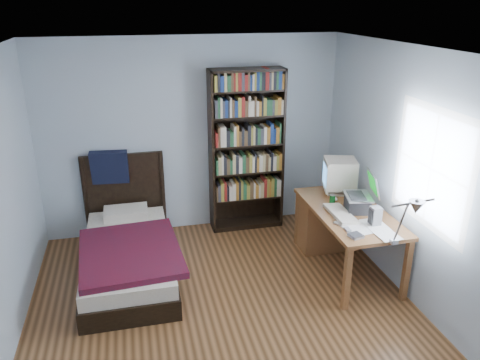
{
  "coord_description": "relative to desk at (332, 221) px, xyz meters",
  "views": [
    {
      "loc": [
        -0.75,
        -3.64,
        2.9
      ],
      "look_at": [
        0.36,
        0.97,
        1.05
      ],
      "focal_mm": 35.0,
      "sensor_mm": 36.0,
      "label": 1
    }
  ],
  "objects": [
    {
      "name": "soda_can",
      "position": [
        -0.12,
        -0.21,
        0.37
      ],
      "size": [
        0.06,
        0.06,
        0.11
      ],
      "primitive_type": "cylinder",
      "color": "#083C1C",
      "rests_on": "desk"
    },
    {
      "name": "mouse",
      "position": [
        -0.04,
        -0.1,
        0.33
      ],
      "size": [
        0.06,
        0.1,
        0.04
      ],
      "primitive_type": "ellipsoid",
      "color": "silver",
      "rests_on": "desk"
    },
    {
      "name": "speaker",
      "position": [
        0.1,
        -0.78,
        0.42
      ],
      "size": [
        0.1,
        0.1,
        0.2
      ],
      "primitive_type": "cube",
      "rotation": [
        0.0,
        0.0,
        0.03
      ],
      "color": "gray",
      "rests_on": "desk"
    },
    {
      "name": "bed",
      "position": [
        -2.4,
        0.13,
        -0.15
      ],
      "size": [
        1.1,
        2.04,
        1.16
      ],
      "color": "black",
      "rests_on": "floor"
    },
    {
      "name": "desk",
      "position": [
        0.0,
        0.0,
        0.0
      ],
      "size": [
        0.75,
        1.48,
        0.73
      ],
      "color": "brown",
      "rests_on": "floor"
    },
    {
      "name": "laptop",
      "position": [
        0.1,
        -0.42,
        0.44
      ],
      "size": [
        0.42,
        0.41,
        0.43
      ],
      "color": "#2D2D30",
      "rests_on": "desk"
    },
    {
      "name": "phone_silver",
      "position": [
        -0.27,
        -0.69,
        0.33
      ],
      "size": [
        0.09,
        0.1,
        0.02
      ],
      "primitive_type": "cube",
      "rotation": [
        0.0,
        0.0,
        0.61
      ],
      "color": "#B6B6BB",
      "rests_on": "desk"
    },
    {
      "name": "room",
      "position": [
        -1.48,
        -1.01,
        0.84
      ],
      "size": [
        4.2,
        4.24,
        2.5
      ],
      "color": "#4C2E16",
      "rests_on": "ground"
    },
    {
      "name": "bookshelf",
      "position": [
        -0.83,
        0.93,
        0.65
      ],
      "size": [
        0.95,
        0.3,
        2.11
      ],
      "color": "black",
      "rests_on": "floor"
    },
    {
      "name": "keyboard",
      "position": [
        -0.15,
        -0.5,
        0.34
      ],
      "size": [
        0.2,
        0.51,
        0.05
      ],
      "primitive_type": "cube",
      "rotation": [
        0.0,
        0.07,
        0.0
      ],
      "color": "beige",
      "rests_on": "desk"
    },
    {
      "name": "crt_monitor",
      "position": [
        0.08,
        0.08,
        0.56
      ],
      "size": [
        0.45,
        0.42,
        0.43
      ],
      "color": "beige",
      "rests_on": "desk"
    },
    {
      "name": "external_drive",
      "position": [
        -0.21,
        -0.98,
        0.33
      ],
      "size": [
        0.14,
        0.14,
        0.02
      ],
      "primitive_type": "cube",
      "rotation": [
        0.0,
        0.0,
        0.2
      ],
      "color": "gray",
      "rests_on": "desk"
    },
    {
      "name": "desk_lamp",
      "position": [
        -0.05,
        -1.59,
        0.85
      ],
      "size": [
        0.25,
        0.56,
        0.67
      ],
      "color": "#99999E",
      "rests_on": "desk"
    },
    {
      "name": "phone_grey",
      "position": [
        -0.23,
        -0.84,
        0.33
      ],
      "size": [
        0.05,
        0.1,
        0.02
      ],
      "primitive_type": "cube",
      "rotation": [
        0.0,
        0.0,
        -0.04
      ],
      "color": "gray",
      "rests_on": "desk"
    }
  ]
}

